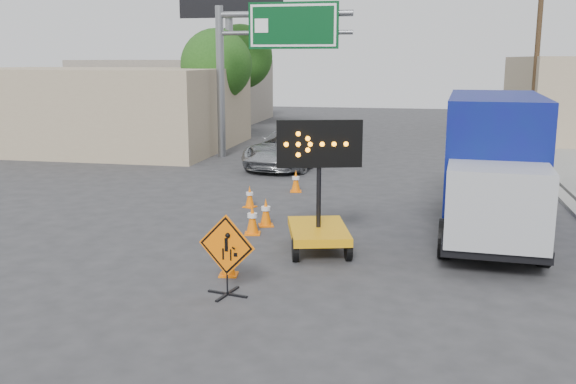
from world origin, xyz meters
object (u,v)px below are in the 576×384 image
(box_truck, at_px, (492,172))
(construction_sign, at_px, (227,253))
(arrow_board, at_px, (318,223))
(pickup_truck, at_px, (288,149))

(box_truck, bearing_deg, construction_sign, -129.53)
(arrow_board, distance_m, box_truck, 4.92)
(pickup_truck, bearing_deg, box_truck, -43.73)
(arrow_board, relative_size, pickup_truck, 0.57)
(pickup_truck, bearing_deg, arrow_board, -66.92)
(construction_sign, height_order, pickup_truck, construction_sign)
(construction_sign, xyz_separation_m, pickup_truck, (-1.95, 14.98, -0.08))
(construction_sign, relative_size, box_truck, 0.21)
(box_truck, bearing_deg, arrow_board, -144.93)
(arrow_board, bearing_deg, construction_sign, -126.57)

